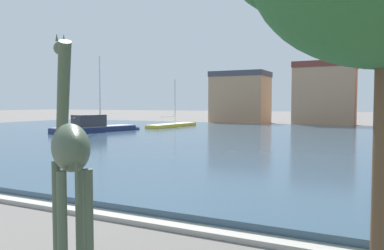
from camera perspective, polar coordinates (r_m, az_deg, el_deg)
harbor_water at (r=30.01m, az=11.74°, el=-2.22°), size 80.69×41.94×0.30m
quay_edge_coping at (r=11.09m, az=-17.46°, el=-12.03°), size 80.69×0.50×0.12m
giraffe_statue at (r=6.42m, az=-17.95°, el=-3.81°), size 2.09×1.84×4.27m
sailboat_navy at (r=37.40m, az=-13.73°, el=-0.46°), size 4.37×9.80×7.49m
sailboat_yellow at (r=44.57m, az=-2.43°, el=-0.15°), size 2.29×9.46×5.80m
townhouse_corner_house at (r=58.35m, az=7.32°, el=4.13°), size 8.27×6.18×7.82m
townhouse_end_terrace at (r=54.51m, az=19.42°, el=4.42°), size 7.88×6.59×8.54m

